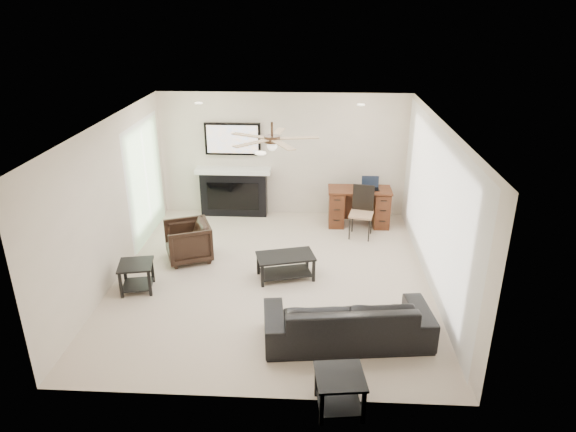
# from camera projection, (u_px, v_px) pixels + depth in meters

# --- Properties ---
(room_shell) EXTENTS (5.50, 5.54, 2.52)m
(room_shell) POSITION_uv_depth(u_px,v_px,m) (285.00, 176.00, 7.71)
(room_shell) COLOR beige
(room_shell) RESTS_ON ground
(sofa) EXTENTS (2.24, 1.09, 0.63)m
(sofa) POSITION_uv_depth(u_px,v_px,m) (348.00, 319.00, 6.64)
(sofa) COLOR black
(sofa) RESTS_ON ground
(armchair) EXTENTS (0.95, 0.94, 0.67)m
(armchair) POSITION_uv_depth(u_px,v_px,m) (188.00, 241.00, 8.74)
(armchair) COLOR black
(armchair) RESTS_ON ground
(coffee_table) EXTENTS (1.00, 0.72, 0.40)m
(coffee_table) POSITION_uv_depth(u_px,v_px,m) (286.00, 266.00, 8.20)
(coffee_table) COLOR black
(coffee_table) RESTS_ON ground
(end_table_near) EXTENTS (0.58, 0.58, 0.45)m
(end_table_near) POSITION_uv_depth(u_px,v_px,m) (339.00, 392.00, 5.53)
(end_table_near) COLOR black
(end_table_near) RESTS_ON ground
(end_table_left) EXTENTS (0.59, 0.59, 0.45)m
(end_table_left) POSITION_uv_depth(u_px,v_px,m) (137.00, 277.00, 7.84)
(end_table_left) COLOR black
(end_table_left) RESTS_ON ground
(fireplace_unit) EXTENTS (1.52, 0.34, 1.91)m
(fireplace_unit) POSITION_uv_depth(u_px,v_px,m) (233.00, 171.00, 10.36)
(fireplace_unit) COLOR black
(fireplace_unit) RESTS_ON ground
(desk) EXTENTS (1.22, 0.56, 0.76)m
(desk) POSITION_uv_depth(u_px,v_px,m) (359.00, 207.00, 10.08)
(desk) COLOR #36130D
(desk) RESTS_ON ground
(desk_chair) EXTENTS (0.50, 0.52, 0.97)m
(desk_chair) POSITION_uv_depth(u_px,v_px,m) (361.00, 213.00, 9.53)
(desk_chair) COLOR black
(desk_chair) RESTS_ON ground
(laptop) EXTENTS (0.33, 0.24, 0.23)m
(laptop) POSITION_uv_depth(u_px,v_px,m) (371.00, 184.00, 9.86)
(laptop) COLOR black
(laptop) RESTS_ON desk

